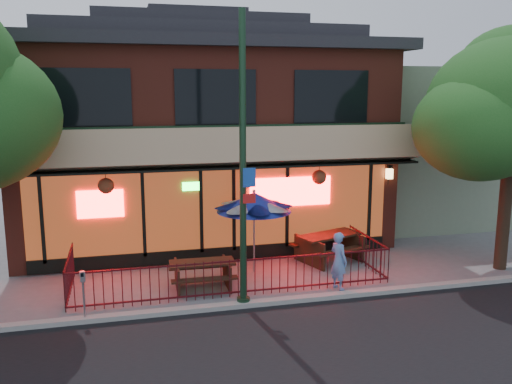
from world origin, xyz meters
TOP-DOWN VIEW (x-y plane):
  - ground at (0.00, 0.00)m, footprint 80.00×80.00m
  - curb at (0.00, -0.50)m, footprint 80.00×0.25m
  - restaurant_building at (0.00, 7.11)m, footprint 12.96×9.49m
  - neighbor_building at (9.00, 7.70)m, footprint 6.00×7.00m
  - patio_fence at (0.00, 0.50)m, footprint 8.44×2.62m
  - street_light at (0.00, -0.40)m, footprint 0.43×0.32m
  - picnic_table_left at (-0.80, 1.03)m, footprint 1.75×1.36m
  - picnic_table_right at (3.34, 2.40)m, footprint 2.37×2.08m
  - patio_umbrella at (0.85, 1.97)m, footprint 2.13×2.13m
  - pedestrian at (2.69, 0.10)m, footprint 0.54×0.66m
  - parking_meter_near at (-3.72, -0.48)m, footprint 0.13×0.11m

SIDE VIEW (x-z plane):
  - ground at x=0.00m, z-range 0.00..0.00m
  - curb at x=0.00m, z-range 0.00..0.12m
  - picnic_table_left at x=-0.80m, z-range 0.11..0.85m
  - picnic_table_right at x=3.34m, z-range 0.13..0.98m
  - patio_fence at x=0.00m, z-range 0.13..1.13m
  - pedestrian at x=2.69m, z-range 0.00..1.55m
  - parking_meter_near at x=-3.72m, z-range 0.21..1.42m
  - patio_umbrella at x=0.85m, z-range 0.86..3.29m
  - neighbor_building at x=9.00m, z-range 0.00..6.00m
  - street_light at x=0.00m, z-range -0.35..6.65m
  - restaurant_building at x=0.00m, z-range 0.10..8.15m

